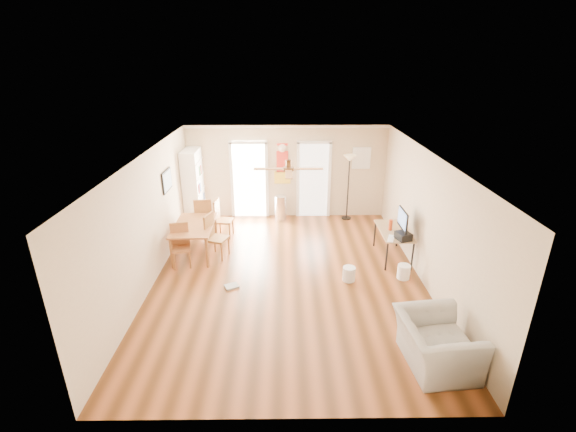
{
  "coord_description": "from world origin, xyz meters",
  "views": [
    {
      "loc": [
        -0.09,
        -7.27,
        4.33
      ],
      "look_at": [
        0.0,
        0.6,
        1.15
      ],
      "focal_mm": 24.91,
      "sensor_mm": 36.0,
      "label": 1
    }
  ],
  "objects_px": {
    "dining_chair_right_a": "(224,219)",
    "armchair": "(436,344)",
    "wastebasket_a": "(349,274)",
    "dining_chair_right_b": "(217,236)",
    "wastebasket_b": "(404,272)",
    "dining_table": "(195,239)",
    "computer_desk": "(393,244)",
    "bookshelf": "(193,187)",
    "dining_chair_far": "(204,217)",
    "torchiere_lamp": "(348,188)",
    "dining_chair_near": "(181,246)",
    "printer": "(403,236)",
    "trash_can": "(281,208)"
  },
  "relations": [
    {
      "from": "bookshelf",
      "to": "trash_can",
      "type": "distance_m",
      "value": 2.44
    },
    {
      "from": "dining_chair_right_b",
      "to": "wastebasket_b",
      "type": "distance_m",
      "value": 4.14
    },
    {
      "from": "dining_chair_right_b",
      "to": "torchiere_lamp",
      "type": "xyz_separation_m",
      "value": [
        3.29,
        2.28,
        0.41
      ]
    },
    {
      "from": "dining_chair_right_a",
      "to": "armchair",
      "type": "height_order",
      "value": "dining_chair_right_a"
    },
    {
      "from": "dining_chair_near",
      "to": "armchair",
      "type": "bearing_deg",
      "value": -49.07
    },
    {
      "from": "bookshelf",
      "to": "wastebasket_a",
      "type": "height_order",
      "value": "bookshelf"
    },
    {
      "from": "dining_chair_far",
      "to": "printer",
      "type": "xyz_separation_m",
      "value": [
        4.57,
        -1.72,
        0.24
      ]
    },
    {
      "from": "dining_table",
      "to": "armchair",
      "type": "xyz_separation_m",
      "value": [
        4.3,
        -3.67,
        0.01
      ]
    },
    {
      "from": "computer_desk",
      "to": "armchair",
      "type": "distance_m",
      "value": 3.43
    },
    {
      "from": "dining_chair_right_a",
      "to": "trash_can",
      "type": "distance_m",
      "value": 1.81
    },
    {
      "from": "wastebasket_a",
      "to": "printer",
      "type": "bearing_deg",
      "value": 23.49
    },
    {
      "from": "dining_chair_right_a",
      "to": "printer",
      "type": "xyz_separation_m",
      "value": [
        4.05,
        -1.68,
        0.27
      ]
    },
    {
      "from": "bookshelf",
      "to": "armchair",
      "type": "xyz_separation_m",
      "value": [
        4.68,
        -5.57,
        -0.64
      ]
    },
    {
      "from": "dining_table",
      "to": "computer_desk",
      "type": "distance_m",
      "value": 4.54
    },
    {
      "from": "wastebasket_b",
      "to": "wastebasket_a",
      "type": "bearing_deg",
      "value": -176.43
    },
    {
      "from": "bookshelf",
      "to": "wastebasket_b",
      "type": "height_order",
      "value": "bookshelf"
    },
    {
      "from": "torchiere_lamp",
      "to": "dining_chair_near",
      "type": "bearing_deg",
      "value": -146.1
    },
    {
      "from": "armchair",
      "to": "wastebasket_a",
      "type": "bearing_deg",
      "value": 15.07
    },
    {
      "from": "wastebasket_b",
      "to": "dining_chair_far",
      "type": "bearing_deg",
      "value": 154.26
    },
    {
      "from": "dining_table",
      "to": "armchair",
      "type": "relative_size",
      "value": 1.27
    },
    {
      "from": "dining_table",
      "to": "computer_desk",
      "type": "bearing_deg",
      "value": -3.17
    },
    {
      "from": "dining_chair_right_b",
      "to": "dining_chair_far",
      "type": "bearing_deg",
      "value": 42.52
    },
    {
      "from": "computer_desk",
      "to": "dining_chair_right_b",
      "type": "bearing_deg",
      "value": 178.78
    },
    {
      "from": "dining_chair_right_b",
      "to": "printer",
      "type": "distance_m",
      "value": 4.1
    },
    {
      "from": "dining_chair_near",
      "to": "dining_chair_right_b",
      "type": "bearing_deg",
      "value": 15.84
    },
    {
      "from": "dining_chair_near",
      "to": "armchair",
      "type": "xyz_separation_m",
      "value": [
        4.48,
        -3.08,
        -0.1
      ]
    },
    {
      "from": "wastebasket_b",
      "to": "bookshelf",
      "type": "bearing_deg",
      "value": 147.98
    },
    {
      "from": "dining_table",
      "to": "printer",
      "type": "distance_m",
      "value": 4.67
    },
    {
      "from": "dining_chair_right_a",
      "to": "dining_chair_near",
      "type": "bearing_deg",
      "value": 162.12
    },
    {
      "from": "dining_table",
      "to": "dining_chair_right_a",
      "type": "relative_size",
      "value": 1.51
    },
    {
      "from": "dining_table",
      "to": "dining_chair_far",
      "type": "distance_m",
      "value": 1.01
    },
    {
      "from": "trash_can",
      "to": "torchiere_lamp",
      "type": "xyz_separation_m",
      "value": [
        1.88,
        0.05,
        0.57
      ]
    },
    {
      "from": "printer",
      "to": "computer_desk",
      "type": "bearing_deg",
      "value": 80.58
    },
    {
      "from": "torchiere_lamp",
      "to": "wastebasket_a",
      "type": "relative_size",
      "value": 6.12
    },
    {
      "from": "bookshelf",
      "to": "wastebasket_b",
      "type": "relative_size",
      "value": 6.74
    },
    {
      "from": "armchair",
      "to": "printer",
      "type": "bearing_deg",
      "value": -11.19
    },
    {
      "from": "bookshelf",
      "to": "dining_chair_far",
      "type": "relative_size",
      "value": 1.97
    },
    {
      "from": "computer_desk",
      "to": "printer",
      "type": "height_order",
      "value": "printer"
    },
    {
      "from": "dining_chair_right_a",
      "to": "dining_chair_right_b",
      "type": "bearing_deg",
      "value": -172.55
    },
    {
      "from": "dining_chair_far",
      "to": "wastebasket_b",
      "type": "distance_m",
      "value": 5.02
    },
    {
      "from": "torchiere_lamp",
      "to": "dining_chair_right_a",
      "type": "bearing_deg",
      "value": -160.53
    },
    {
      "from": "dining_chair_right_a",
      "to": "wastebasket_a",
      "type": "height_order",
      "value": "dining_chair_right_a"
    },
    {
      "from": "dining_chair_near",
      "to": "dining_chair_far",
      "type": "xyz_separation_m",
      "value": [
        0.21,
        1.59,
        0.04
      ]
    },
    {
      "from": "dining_chair_far",
      "to": "wastebasket_a",
      "type": "relative_size",
      "value": 3.44
    },
    {
      "from": "bookshelf",
      "to": "dining_table",
      "type": "bearing_deg",
      "value": -83.81
    },
    {
      "from": "dining_table",
      "to": "wastebasket_b",
      "type": "height_order",
      "value": "dining_table"
    },
    {
      "from": "dining_chair_right_a",
      "to": "armchair",
      "type": "bearing_deg",
      "value": -133.48
    },
    {
      "from": "bookshelf",
      "to": "dining_chair_right_a",
      "type": "xyz_separation_m",
      "value": [
        0.93,
        -0.95,
        -0.53
      ]
    },
    {
      "from": "dining_chair_right_b",
      "to": "wastebasket_b",
      "type": "relative_size",
      "value": 3.37
    },
    {
      "from": "dining_chair_near",
      "to": "trash_can",
      "type": "height_order",
      "value": "dining_chair_near"
    }
  ]
}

